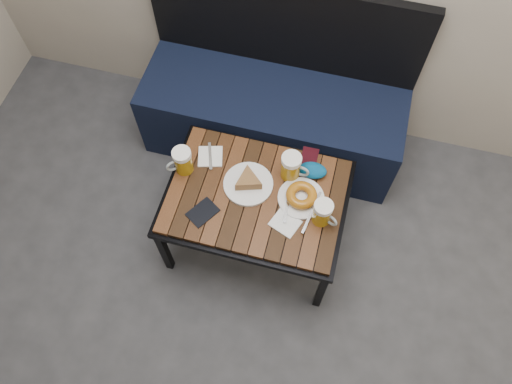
% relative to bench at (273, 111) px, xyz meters
% --- Properties ---
extents(room_shell, '(4.00, 4.00, 4.00)m').
position_rel_bench_xyz_m(room_shell, '(0.30, -1.26, 1.48)').
color(room_shell, gray).
rests_on(room_shell, ground).
extents(bench, '(1.40, 0.50, 0.95)m').
position_rel_bench_xyz_m(bench, '(0.00, 0.00, 0.00)').
color(bench, black).
rests_on(bench, ground).
extents(cafe_table, '(0.84, 0.62, 0.47)m').
position_rel_bench_xyz_m(cafe_table, '(0.07, -0.63, 0.16)').
color(cafe_table, black).
rests_on(cafe_table, ground).
extents(beer_mug_left, '(0.13, 0.12, 0.14)m').
position_rel_bench_xyz_m(beer_mug_left, '(-0.30, -0.58, 0.27)').
color(beer_mug_left, '#A0730C').
rests_on(beer_mug_left, cafe_table).
extents(beer_mug_centre, '(0.14, 0.09, 0.15)m').
position_rel_bench_xyz_m(beer_mug_centre, '(0.20, -0.49, 0.27)').
color(beer_mug_centre, '#A0730C').
rests_on(beer_mug_centre, cafe_table).
extents(beer_mug_right, '(0.13, 0.11, 0.14)m').
position_rel_bench_xyz_m(beer_mug_right, '(0.38, -0.68, 0.27)').
color(beer_mug_right, '#A0730C').
rests_on(beer_mug_right, cafe_table).
extents(plate_pie, '(0.23, 0.23, 0.06)m').
position_rel_bench_xyz_m(plate_pie, '(0.02, -0.59, 0.23)').
color(plate_pie, white).
rests_on(plate_pie, cafe_table).
extents(plate_bagel, '(0.21, 0.28, 0.06)m').
position_rel_bench_xyz_m(plate_bagel, '(0.27, -0.60, 0.22)').
color(plate_bagel, white).
rests_on(plate_bagel, cafe_table).
extents(napkin_left, '(0.14, 0.15, 0.01)m').
position_rel_bench_xyz_m(napkin_left, '(-0.20, -0.49, 0.20)').
color(napkin_left, white).
rests_on(napkin_left, cafe_table).
extents(napkin_right, '(0.15, 0.14, 0.01)m').
position_rel_bench_xyz_m(napkin_right, '(0.23, -0.74, 0.20)').
color(napkin_right, white).
rests_on(napkin_right, cafe_table).
extents(passport_navy, '(0.15, 0.16, 0.01)m').
position_rel_bench_xyz_m(passport_navy, '(-0.14, -0.78, 0.20)').
color(passport_navy, black).
rests_on(passport_navy, cafe_table).
extents(passport_burgundy, '(0.08, 0.11, 0.01)m').
position_rel_bench_xyz_m(passport_burgundy, '(0.26, -0.37, 0.20)').
color(passport_burgundy, black).
rests_on(passport_burgundy, cafe_table).
extents(knit_pouch, '(0.13, 0.09, 0.06)m').
position_rel_bench_xyz_m(knit_pouch, '(0.29, -0.46, 0.23)').
color(knit_pouch, navy).
rests_on(knit_pouch, cafe_table).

